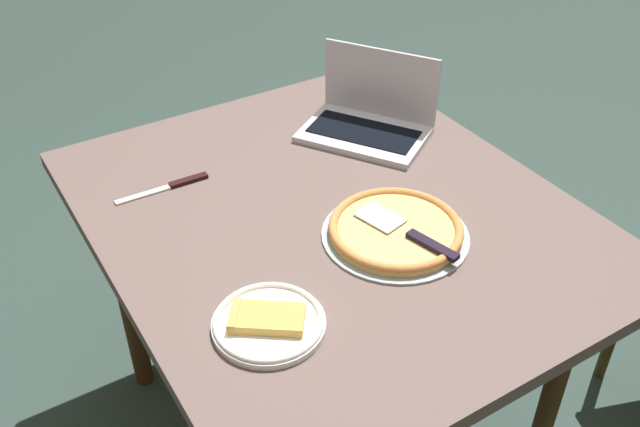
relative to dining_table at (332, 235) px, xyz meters
The scene contains 6 objects.
ground_plane 0.69m from the dining_table, ahead, with size 12.00×12.00×0.00m, color #2B3E38.
dining_table is the anchor object (origin of this frame).
laptop 0.40m from the dining_table, 132.27° to the left, with size 0.40×0.37×0.22m.
pizza_plate 0.41m from the dining_table, 50.31° to the right, with size 0.22×0.22×0.04m.
pizza_tray 0.20m from the dining_table, 22.94° to the left, with size 0.33×0.33×0.04m.
table_knife 0.42m from the dining_table, 135.23° to the right, with size 0.02×0.24×0.01m.
Camera 1 is at (1.14, -0.74, 1.77)m, focal length 40.02 mm.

